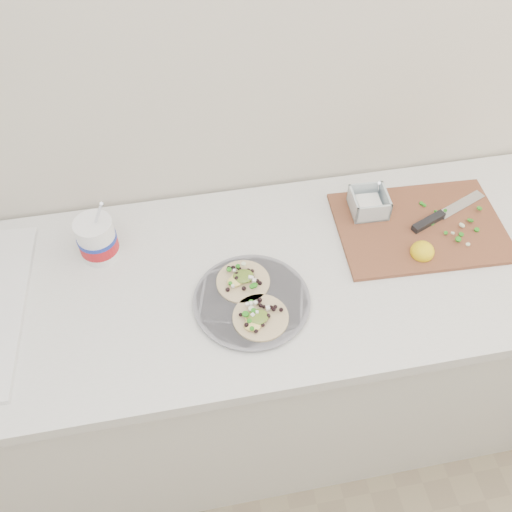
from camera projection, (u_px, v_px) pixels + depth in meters
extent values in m
cube|color=beige|center=(174.00, 80.00, 1.36)|extent=(3.50, 0.05, 2.60)
cube|color=silver|center=(212.00, 366.00, 1.84)|extent=(2.40, 0.62, 0.86)
cube|color=silver|center=(203.00, 289.00, 1.49)|extent=(2.44, 0.66, 0.04)
cylinder|color=slate|center=(252.00, 301.00, 1.43)|extent=(0.28, 0.28, 0.01)
cylinder|color=slate|center=(252.00, 300.00, 1.42)|extent=(0.29, 0.29, 0.00)
cylinder|color=white|center=(97.00, 239.00, 1.49)|extent=(0.10, 0.10, 0.12)
cylinder|color=#AF131B|center=(98.00, 242.00, 1.50)|extent=(0.10, 0.10, 0.04)
cylinder|color=#192D99|center=(97.00, 238.00, 1.49)|extent=(0.10, 0.10, 0.01)
cube|color=brown|center=(420.00, 227.00, 1.59)|extent=(0.47, 0.34, 0.01)
cube|color=white|center=(368.00, 205.00, 1.61)|extent=(0.06, 0.06, 0.03)
ellipsoid|color=yellow|center=(423.00, 250.00, 1.51)|extent=(0.06, 0.06, 0.05)
cube|color=silver|center=(461.00, 205.00, 1.63)|extent=(0.17, 0.10, 0.00)
cube|color=black|center=(428.00, 222.00, 1.58)|extent=(0.11, 0.06, 0.02)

